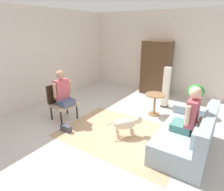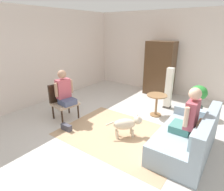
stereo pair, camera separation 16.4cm
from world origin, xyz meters
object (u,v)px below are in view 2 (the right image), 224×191
Objects in this scene: handbag at (66,127)px; dog at (127,124)px; couch at (188,138)px; column_lamp at (169,89)px; potted_plant at (198,98)px; armoire_cabinet at (160,69)px; person_on_armchair at (64,90)px; armchair at (62,98)px; person_on_couch at (189,115)px; round_end_table at (157,102)px.

dog is at bearing 25.60° from handbag.
couch is 2.67m from handbag.
column_lamp is at bearing 85.72° from dog.
column_lamp is (-0.84, 0.06, 0.08)m from potted_plant.
armoire_cabinet is 3.93m from handbag.
armchair is at bearing 171.09° from person_on_armchair.
handbag is (-1.29, -0.62, -0.23)m from dog.
person_on_armchair is 3.55m from potted_plant.
column_lamp is at bearing -54.87° from armoire_cabinet.
armoire_cabinet is at bearing 121.86° from couch.
person_on_couch reaches higher than person_on_armchair.
dog is (-1.21, -0.17, -0.48)m from person_on_couch.
column_lamp reaches higher than armchair.
person_on_couch is at bearing 6.40° from armchair.
round_end_table is at bearing 55.39° from handbag.
potted_plant is (-0.21, 1.85, -0.27)m from person_on_couch.
person_on_armchair is at bearing -109.30° from armoire_cabinet.
column_lamp is 4.36× the size of handbag.
armchair is at bearing -111.57° from armoire_cabinet.
round_end_table reaches higher than dog.
dog is 2.20× the size of handbag.
person_on_couch is 0.73× the size of column_lamp.
dog reaches higher than handbag.
armchair reaches higher than couch.
person_on_armchair reaches higher than handbag.
column_lamp is (0.06, 0.71, 0.20)m from round_end_table.
couch is at bearing -60.07° from column_lamp.
dog is (1.76, 0.20, -0.50)m from person_on_armchair.
person_on_couch is 1.69m from round_end_table.
person_on_couch reaches higher than potted_plant.
potted_plant is at bearing 37.26° from armchair.
armoire_cabinet is (1.31, 3.32, 0.40)m from armchair.
potted_plant is (2.89, 2.20, -0.01)m from armchair.
handbag is (-0.70, -3.76, -0.86)m from armoire_cabinet.
handbag is (0.47, -0.42, -0.73)m from person_on_armchair.
dog is at bearing 5.25° from armchair.
potted_plant is (2.75, 2.22, -0.28)m from person_on_armchair.
armoire_cabinet is (-0.68, 1.76, 0.53)m from round_end_table.
round_end_table is at bearing 86.21° from dog.
person_on_couch is (-0.04, -0.02, 0.49)m from couch.
dog is 0.33× the size of armoire_cabinet.
armoire_cabinet is at bearing 68.43° from armchair.
armoire_cabinet reaches higher than round_end_table.
dog is at bearing -94.28° from column_lamp.
armoire_cabinet is at bearing 125.13° from column_lamp.
potted_plant is at bearing -35.35° from armoire_cabinet.
person_on_armchair is at bearing 138.20° from handbag.
person_on_couch is at bearing -83.41° from potted_plant.
person_on_couch is 1.88m from potted_plant.
armoire_cabinet is (-1.79, 2.97, 0.15)m from person_on_couch.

